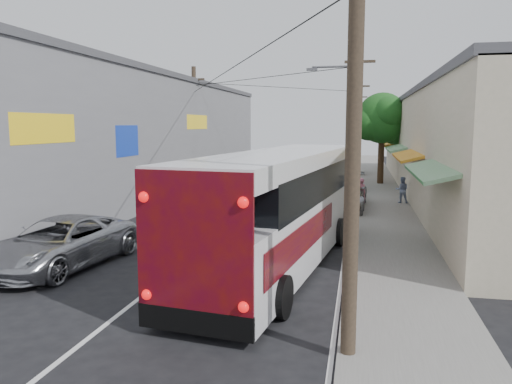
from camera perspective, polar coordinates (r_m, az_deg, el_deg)
ground at (r=12.93m, az=-13.59°, el=-12.06°), size 120.00×120.00×0.00m
sidewalk at (r=31.27m, az=13.84°, el=-0.37°), size 3.00×80.00×0.12m
building_right at (r=33.46m, az=21.63°, el=5.15°), size 7.09×40.00×6.25m
building_left at (r=32.09m, az=-13.80°, el=6.27°), size 7.20×36.00×7.25m
utility_poles at (r=31.36m, az=7.84°, el=7.26°), size 11.80×45.28×8.00m
street_tree at (r=37.01m, az=14.34°, el=7.99°), size 4.40×4.00×6.60m
coach_bus at (r=15.44m, az=3.04°, el=-1.66°), size 4.09×12.38×3.51m
jeepney at (r=16.37m, az=-21.47°, el=-5.44°), size 3.10×5.67×1.51m
parked_suv at (r=26.11m, az=9.80°, el=-0.03°), size 2.68×6.07×1.73m
parked_car_mid at (r=32.91m, az=9.91°, el=1.45°), size 2.52×4.99×1.63m
parked_car_far at (r=44.12m, az=10.83°, el=2.87°), size 1.56×4.38×1.44m
pedestrian_near at (r=25.76m, az=11.86°, el=-0.12°), size 0.66×0.55×1.55m
pedestrian_far at (r=28.13m, az=16.35°, el=0.23°), size 0.70×0.55×1.41m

